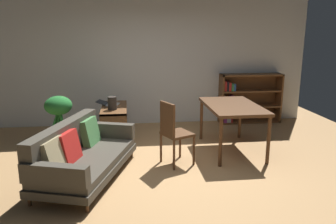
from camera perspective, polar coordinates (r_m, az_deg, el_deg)
ground_plane at (r=5.00m, az=0.15°, el=-9.99°), size 8.16×8.16×0.00m
back_wall_panel at (r=7.29m, az=-2.49°, el=8.52°), size 6.80×0.10×2.70m
fabric_couch at (r=4.81m, az=-14.84°, el=-6.92°), size 1.38×2.06×0.77m
media_console at (r=6.38m, az=-9.14°, el=-1.88°), size 0.46×1.14×0.63m
open_laptop at (r=6.48m, az=-10.10°, el=1.42°), size 0.46×0.36×0.08m
desk_speaker at (r=6.06m, az=-9.55°, el=1.52°), size 0.16×0.16×0.23m
potted_floor_plant at (r=6.20m, az=-18.26°, el=0.08°), size 0.48×0.51×0.90m
dining_table at (r=5.69m, az=11.00°, el=0.45°), size 0.86×1.43×0.81m
dining_chair_near at (r=5.03m, az=0.88°, el=-3.12°), size 0.54×0.54×0.99m
bookshelf at (r=7.66m, az=13.19°, el=2.28°), size 1.37×0.35×1.09m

